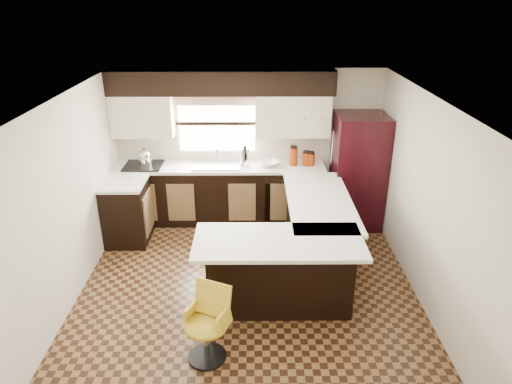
{
  "coord_description": "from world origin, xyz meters",
  "views": [
    {
      "loc": [
        0.07,
        -4.83,
        3.48
      ],
      "look_at": [
        0.11,
        0.45,
        1.13
      ],
      "focal_mm": 32.0,
      "sensor_mm": 36.0,
      "label": 1
    }
  ],
  "objects_px": {
    "peninsula_return": "(279,273)",
    "refrigerator": "(357,171)",
    "peninsula_long": "(314,232)",
    "bar_chair": "(206,326)"
  },
  "relations": [
    {
      "from": "peninsula_return",
      "to": "refrigerator",
      "type": "bearing_deg",
      "value": 58.04
    },
    {
      "from": "peninsula_long",
      "to": "refrigerator",
      "type": "bearing_deg",
      "value": 55.13
    },
    {
      "from": "peninsula_long",
      "to": "bar_chair",
      "type": "bearing_deg",
      "value": -125.38
    },
    {
      "from": "peninsula_long",
      "to": "peninsula_return",
      "type": "xyz_separation_m",
      "value": [
        -0.53,
        -0.97,
        0.0
      ]
    },
    {
      "from": "refrigerator",
      "to": "bar_chair",
      "type": "xyz_separation_m",
      "value": [
        -2.1,
        -2.98,
        -0.49
      ]
    },
    {
      "from": "refrigerator",
      "to": "peninsula_long",
      "type": "bearing_deg",
      "value": -124.87
    },
    {
      "from": "refrigerator",
      "to": "peninsula_return",
      "type": "bearing_deg",
      "value": -121.96
    },
    {
      "from": "peninsula_long",
      "to": "bar_chair",
      "type": "xyz_separation_m",
      "value": [
        -1.3,
        -1.84,
        -0.04
      ]
    },
    {
      "from": "peninsula_long",
      "to": "peninsula_return",
      "type": "height_order",
      "value": "same"
    },
    {
      "from": "peninsula_return",
      "to": "bar_chair",
      "type": "distance_m",
      "value": 1.16
    }
  ]
}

